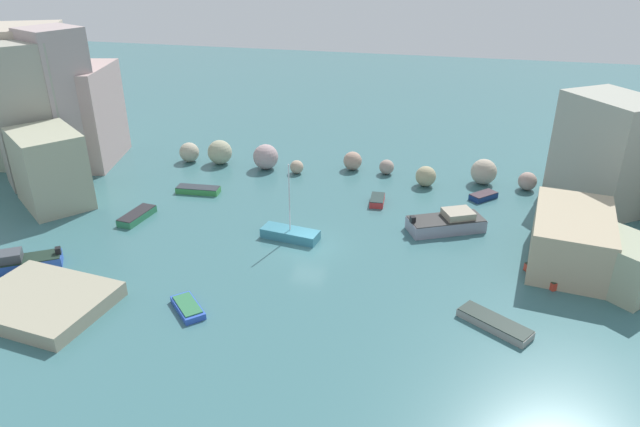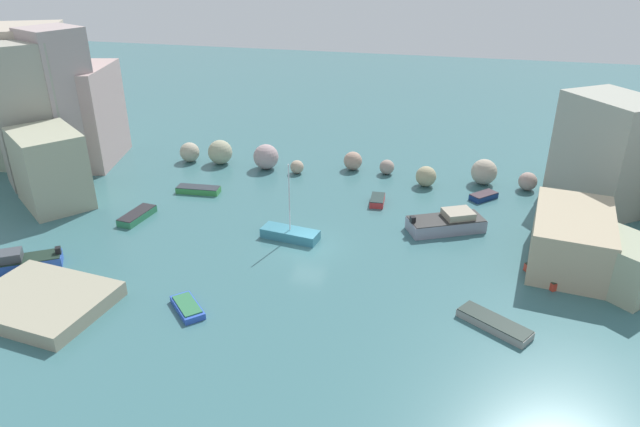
% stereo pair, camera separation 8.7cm
% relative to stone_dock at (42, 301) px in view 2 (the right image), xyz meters
% --- Properties ---
extents(cove_water, '(160.00, 160.00, 0.00)m').
position_rel_stone_dock_xyz_m(cove_water, '(14.17, 11.53, -0.48)').
color(cove_water, '#3A696E').
rests_on(cove_water, ground).
extents(cliff_headland_left, '(20.77, 20.43, 13.73)m').
position_rel_stone_dock_xyz_m(cliff_headland_left, '(-15.74, 22.02, 4.83)').
color(cliff_headland_left, tan).
rests_on(cliff_headland_left, ground).
extents(rock_breakwater, '(38.84, 4.39, 2.50)m').
position_rel_stone_dock_xyz_m(rock_breakwater, '(12.83, 26.60, 0.60)').
color(rock_breakwater, '#AAA18B').
rests_on(rock_breakwater, ground).
extents(stone_dock, '(8.70, 7.20, 0.96)m').
position_rel_stone_dock_xyz_m(stone_dock, '(0.00, 0.00, 0.00)').
color(stone_dock, gray).
rests_on(stone_dock, ground).
extents(moored_boat_0, '(1.78, 3.76, 0.61)m').
position_rel_stone_dock_xyz_m(moored_boat_0, '(-0.70, 12.79, -0.18)').
color(moored_boat_0, '#2E7A4F').
rests_on(moored_boat_0, cove_water).
extents(moored_boat_1, '(5.14, 4.11, 1.45)m').
position_rel_stone_dock_xyz_m(moored_boat_1, '(-4.53, 3.75, 0.07)').
color(moored_boat_1, '#2C51B4').
rests_on(moored_boat_1, cove_water).
extents(moored_boat_2, '(2.58, 2.62, 0.54)m').
position_rel_stone_dock_xyz_m(moored_boat_2, '(27.08, 23.63, -0.21)').
color(moored_boat_2, navy).
rests_on(moored_boat_2, cove_water).
extents(moored_boat_3, '(6.34, 4.68, 1.62)m').
position_rel_stone_dock_xyz_m(moored_boat_3, '(24.16, 16.73, 0.17)').
color(moored_boat_3, gray).
rests_on(moored_boat_3, cove_water).
extents(moored_boat_4, '(4.62, 2.19, 6.10)m').
position_rel_stone_dock_xyz_m(moored_boat_4, '(12.49, 12.48, -0.07)').
color(moored_boat_4, teal).
rests_on(moored_boat_4, cove_water).
extents(moored_boat_5, '(3.99, 1.47, 0.58)m').
position_rel_stone_dock_xyz_m(moored_boat_5, '(1.91, 19.01, -0.19)').
color(moored_boat_5, '#388D46').
rests_on(moored_boat_5, cove_water).
extents(moored_boat_6, '(1.28, 2.40, 0.60)m').
position_rel_stone_dock_xyz_m(moored_boat_6, '(18.06, 20.48, -0.18)').
color(moored_boat_6, '#BF3132').
rests_on(moored_boat_6, cove_water).
extents(moored_boat_7, '(2.64, 3.13, 0.61)m').
position_rel_stone_dock_xyz_m(moored_boat_7, '(30.92, 10.92, -0.18)').
color(moored_boat_7, red).
rests_on(moored_boat_7, cove_water).
extents(moored_boat_8, '(3.00, 3.03, 0.49)m').
position_rel_stone_dock_xyz_m(moored_boat_8, '(8.93, 1.88, -0.24)').
color(moored_boat_8, blue).
rests_on(moored_boat_8, cove_water).
extents(moored_boat_9, '(4.49, 3.58, 0.53)m').
position_rel_stone_dock_xyz_m(moored_boat_9, '(27.40, 4.56, -0.21)').
color(moored_boat_9, gray).
rests_on(moored_boat_9, cove_water).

